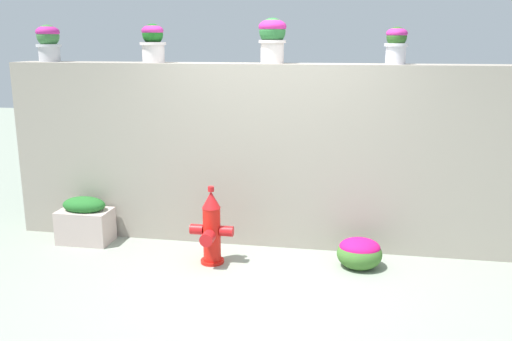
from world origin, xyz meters
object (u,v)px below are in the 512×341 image
Objects in this scene: potted_plant_2 at (272,36)px; planter_box at (85,221)px; potted_plant_3 at (396,43)px; potted_plant_1 at (153,41)px; flower_bush_left at (360,252)px; fire_hydrant at (211,230)px; potted_plant_0 at (48,40)px.

planter_box is at bearing -168.74° from potted_plant_2.
potted_plant_2 is at bearing -179.79° from potted_plant_3.
flower_bush_left is at bearing -13.87° from potted_plant_1.
flower_bush_left is at bearing -115.37° from potted_plant_3.
fire_hydrant is at bearing -123.93° from potted_plant_2.
potted_plant_0 reaches higher than potted_plant_3.
potted_plant_1 is at bearing -3.45° from potted_plant_0.
fire_hydrant reaches higher than flower_bush_left.
flower_bush_left is 0.78× the size of planter_box.
potted_plant_3 is 2.62m from fire_hydrant.
flower_bush_left is (0.97, -0.58, -2.07)m from potted_plant_2.
potted_plant_3 is 0.46× the size of fire_hydrant.
potted_plant_2 is 2.07m from fire_hydrant.
potted_plant_2 is at bearing -1.24° from potted_plant_0.
flower_bush_left is 3.00m from planter_box.
potted_plant_2 is 2.36m from flower_bush_left.
potted_plant_2 reaches higher than planter_box.
planter_box is at bearing -40.92° from potted_plant_0.
potted_plant_0 and potted_plant_1 have the same top height.
potted_plant_0 is at bearing 178.76° from potted_plant_2.
planter_box reaches higher than flower_bush_left.
planter_box is at bearing -172.90° from potted_plant_3.
potted_plant_0 is 0.51× the size of fire_hydrant.
potted_plant_2 reaches higher than fire_hydrant.
potted_plant_2 is 2.86m from planter_box.
planter_box is at bearing 167.85° from fire_hydrant.
potted_plant_3 is 3.81m from planter_box.
potted_plant_2 reaches higher than potted_plant_3.
fire_hydrant is (-1.74, -0.74, -1.81)m from potted_plant_3.
potted_plant_1 is 0.88× the size of potted_plant_2.
potted_plant_2 is 1.25m from potted_plant_3.
fire_hydrant is 1.79× the size of flower_bush_left.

